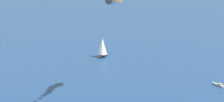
{
  "coord_description": "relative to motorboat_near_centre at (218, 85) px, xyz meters",
  "views": [
    {
      "loc": [
        5.85,
        139.88,
        58.65
      ],
      "look_at": [
        0.0,
        0.0,
        21.09
      ],
      "focal_mm": 70.36,
      "sensor_mm": 36.0,
      "label": 1
    }
  ],
  "objects": [
    {
      "name": "motorboat_near_centre",
      "position": [
        0.0,
        0.0,
        0.0
      ],
      "size": [
        3.93,
        5.03,
        1.49
      ],
      "color": "#9E9993",
      "rests_on": "ground_plane"
    },
    {
      "name": "sailboat_far_stbd",
      "position": [
        45.16,
        -44.24,
        4.46
      ],
      "size": [
        6.63,
        8.15,
        10.65
      ],
      "color": "black",
      "rests_on": "ground_plane"
    }
  ]
}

